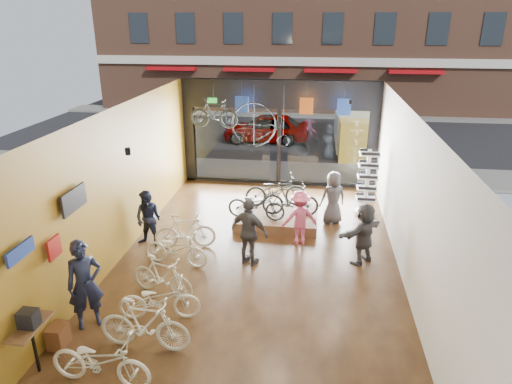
% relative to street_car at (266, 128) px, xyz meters
% --- Properties ---
extents(ground_plane, '(7.00, 12.00, 0.04)m').
position_rel_street_car_xyz_m(ground_plane, '(1.16, -12.00, -0.74)').
color(ground_plane, black).
rests_on(ground_plane, ground).
extents(ceiling, '(7.00, 12.00, 0.04)m').
position_rel_street_car_xyz_m(ceiling, '(1.16, -12.00, 3.10)').
color(ceiling, black).
rests_on(ceiling, ground).
extents(wall_left, '(0.04, 12.00, 3.80)m').
position_rel_street_car_xyz_m(wall_left, '(-2.36, -12.00, 1.18)').
color(wall_left, olive).
rests_on(wall_left, ground).
extents(wall_right, '(0.04, 12.00, 3.80)m').
position_rel_street_car_xyz_m(wall_right, '(4.68, -12.00, 1.18)').
color(wall_right, beige).
rests_on(wall_right, ground).
extents(wall_back, '(7.00, 0.04, 3.80)m').
position_rel_street_car_xyz_m(wall_back, '(1.16, -18.02, 1.18)').
color(wall_back, beige).
rests_on(wall_back, ground).
extents(storefront, '(7.00, 0.26, 3.80)m').
position_rel_street_car_xyz_m(storefront, '(1.16, -6.00, 1.18)').
color(storefront, black).
rests_on(storefront, ground).
extents(exit_sign, '(0.35, 0.06, 0.18)m').
position_rel_street_car_xyz_m(exit_sign, '(-1.24, -6.12, 2.33)').
color(exit_sign, '#198C26').
rests_on(exit_sign, storefront).
extents(street_road, '(30.00, 18.00, 0.02)m').
position_rel_street_car_xyz_m(street_road, '(1.16, 3.00, -0.73)').
color(street_road, black).
rests_on(street_road, ground).
extents(sidewalk_near, '(30.00, 2.40, 0.12)m').
position_rel_street_car_xyz_m(sidewalk_near, '(1.16, -4.80, -0.66)').
color(sidewalk_near, slate).
rests_on(sidewalk_near, ground).
extents(sidewalk_far, '(30.00, 2.00, 0.12)m').
position_rel_street_car_xyz_m(sidewalk_far, '(1.16, 7.00, -0.66)').
color(sidewalk_far, slate).
rests_on(sidewalk_far, ground).
extents(street_car, '(4.21, 1.69, 1.43)m').
position_rel_street_car_xyz_m(street_car, '(0.00, 0.00, 0.00)').
color(street_car, gray).
rests_on(street_car, street_road).
extents(box_truck, '(2.14, 6.42, 2.53)m').
position_rel_street_car_xyz_m(box_truck, '(4.48, -1.00, 0.55)').
color(box_truck, silver).
rests_on(box_truck, street_road).
extents(floor_bike_0, '(1.82, 0.74, 0.94)m').
position_rel_street_car_xyz_m(floor_bike_0, '(-0.88, -16.39, -0.25)').
color(floor_bike_0, beige).
rests_on(floor_bike_0, ground_plane).
extents(floor_bike_1, '(1.77, 0.56, 1.05)m').
position_rel_street_car_xyz_m(floor_bike_1, '(-0.47, -15.45, -0.19)').
color(floor_bike_1, beige).
rests_on(floor_bike_1, ground_plane).
extents(floor_bike_2, '(1.73, 0.84, 0.87)m').
position_rel_street_car_xyz_m(floor_bike_2, '(-0.51, -14.53, -0.28)').
color(floor_bike_2, beige).
rests_on(floor_bike_2, ground_plane).
extents(floor_bike_3, '(1.62, 0.87, 0.94)m').
position_rel_street_car_xyz_m(floor_bike_3, '(-0.72, -13.70, -0.25)').
color(floor_bike_3, beige).
rests_on(floor_bike_3, ground_plane).
extents(floor_bike_4, '(1.73, 0.80, 0.87)m').
position_rel_street_car_xyz_m(floor_bike_4, '(-0.83, -12.37, -0.28)').
color(floor_bike_4, beige).
rests_on(floor_bike_4, ground_plane).
extents(floor_bike_5, '(1.68, 0.81, 0.97)m').
position_rel_street_car_xyz_m(floor_bike_5, '(-0.84, -11.46, -0.23)').
color(floor_bike_5, beige).
rests_on(floor_bike_5, ground_plane).
extents(display_platform, '(2.40, 1.80, 0.30)m').
position_rel_street_car_xyz_m(display_platform, '(1.43, -9.55, -0.57)').
color(display_platform, '#522E1C').
rests_on(display_platform, ground_plane).
extents(display_bike_left, '(1.74, 0.77, 0.89)m').
position_rel_street_car_xyz_m(display_bike_left, '(0.86, -9.99, 0.03)').
color(display_bike_left, '#202725').
rests_on(display_bike_left, display_platform).
extents(display_bike_mid, '(1.69, 0.54, 1.00)m').
position_rel_street_car_xyz_m(display_bike_mid, '(1.82, -9.62, 0.09)').
color(display_bike_mid, '#202725').
rests_on(display_bike_mid, display_platform).
extents(display_bike_right, '(1.97, 1.02, 0.99)m').
position_rel_street_car_xyz_m(display_bike_right, '(1.32, -8.88, 0.08)').
color(display_bike_right, '#202725').
rests_on(display_bike_right, display_platform).
extents(customer_0, '(0.81, 0.76, 1.86)m').
position_rel_street_car_xyz_m(customer_0, '(-1.84, -14.92, 0.22)').
color(customer_0, '#161C33').
rests_on(customer_0, ground_plane).
extents(customer_1, '(0.86, 0.72, 1.56)m').
position_rel_street_car_xyz_m(customer_1, '(-1.84, -11.44, 0.06)').
color(customer_1, '#161C33').
rests_on(customer_1, ground_plane).
extents(customer_2, '(1.10, 0.79, 1.74)m').
position_rel_street_car_xyz_m(customer_2, '(0.97, -12.06, 0.15)').
color(customer_2, '#3F3F44').
rests_on(customer_2, ground_plane).
extents(customer_3, '(1.12, 0.86, 1.53)m').
position_rel_street_car_xyz_m(customer_3, '(2.15, -10.81, 0.05)').
color(customer_3, '#CC4C72').
rests_on(customer_3, ground_plane).
extents(customer_4, '(0.91, 0.76, 1.60)m').
position_rel_street_car_xyz_m(customer_4, '(3.07, -9.30, 0.08)').
color(customer_4, '#3F3F44').
rests_on(customer_4, ground_plane).
extents(customer_5, '(1.37, 1.40, 1.60)m').
position_rel_street_car_xyz_m(customer_5, '(3.77, -11.62, 0.08)').
color(customer_5, '#3F3F44').
rests_on(customer_5, ground_plane).
extents(sunglasses_rack, '(0.64, 0.53, 2.09)m').
position_rel_street_car_xyz_m(sunglasses_rack, '(4.11, -8.48, 0.33)').
color(sunglasses_rack, white).
rests_on(sunglasses_rack, ground_plane).
extents(wall_merch, '(0.40, 2.40, 2.60)m').
position_rel_street_car_xyz_m(wall_merch, '(-2.22, -15.50, 0.58)').
color(wall_merch, navy).
rests_on(wall_merch, wall_left).
extents(penny_farthing, '(1.82, 0.06, 1.46)m').
position_rel_street_car_xyz_m(penny_farthing, '(0.76, -7.60, 1.78)').
color(penny_farthing, black).
rests_on(penny_farthing, ceiling).
extents(hung_bike, '(1.61, 0.58, 0.95)m').
position_rel_street_car_xyz_m(hung_bike, '(-0.80, -7.80, 2.21)').
color(hung_bike, '#202725').
rests_on(hung_bike, ceiling).
extents(jersey_left, '(0.45, 0.03, 0.55)m').
position_rel_street_car_xyz_m(jersey_left, '(-0.06, -6.80, 2.33)').
color(jersey_left, '#1E3F99').
rests_on(jersey_left, ceiling).
extents(jersey_mid, '(0.45, 0.03, 0.55)m').
position_rel_street_car_xyz_m(jersey_mid, '(2.12, -6.80, 2.33)').
color(jersey_mid, '#CC5919').
rests_on(jersey_mid, ceiling).
extents(jersey_right, '(0.45, 0.03, 0.55)m').
position_rel_street_car_xyz_m(jersey_right, '(3.35, -6.80, 2.33)').
color(jersey_right, '#1E3F99').
rests_on(jersey_right, ceiling).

